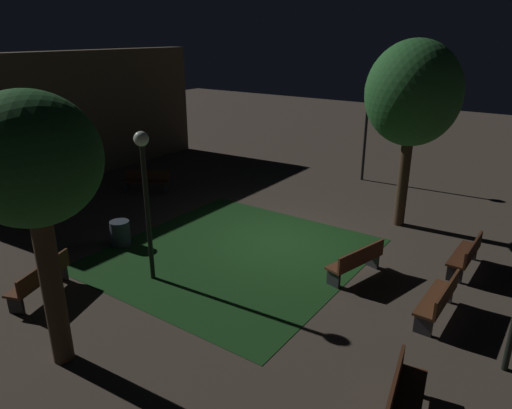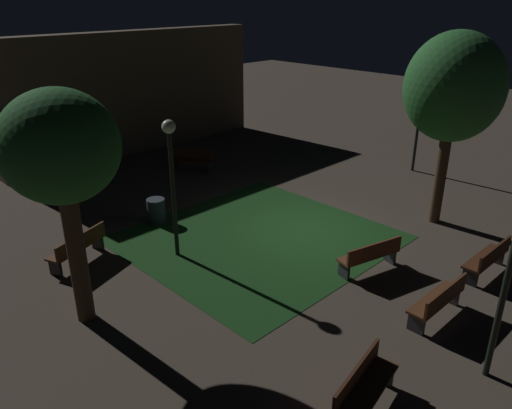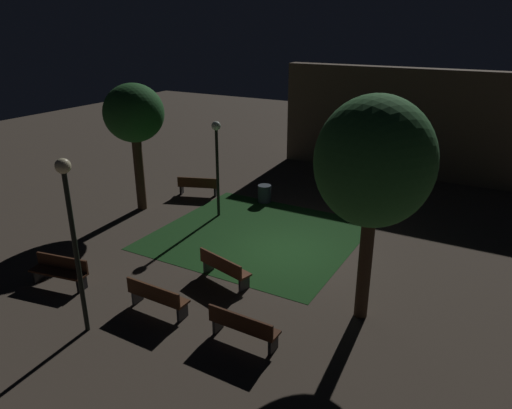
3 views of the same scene
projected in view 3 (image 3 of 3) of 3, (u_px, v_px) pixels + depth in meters
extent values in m
plane|color=#473D33|center=(284.00, 251.00, 16.37)|extent=(60.00, 60.00, 0.00)
cube|color=#194219|center=(257.00, 235.00, 17.58)|extent=(7.05, 6.74, 0.01)
cube|color=#512D19|center=(159.00, 296.00, 12.84)|extent=(1.81, 0.51, 0.06)
cube|color=#512D19|center=(153.00, 292.00, 12.59)|extent=(1.80, 0.09, 0.40)
cube|color=#2D2D33|center=(138.00, 295.00, 13.30)|extent=(0.09, 0.39, 0.42)
cube|color=#2D2D33|center=(182.00, 312.00, 12.55)|extent=(0.09, 0.39, 0.42)
cube|color=#422314|center=(245.00, 325.00, 11.59)|extent=(1.81, 0.51, 0.06)
cube|color=#422314|center=(240.00, 322.00, 11.34)|extent=(1.80, 0.09, 0.40)
cube|color=black|center=(218.00, 324.00, 12.06)|extent=(0.09, 0.39, 0.42)
cube|color=black|center=(273.00, 344.00, 11.30)|extent=(0.09, 0.39, 0.42)
cube|color=#512D19|center=(198.00, 185.00, 21.51)|extent=(1.85, 1.08, 0.06)
cube|color=#512D19|center=(197.00, 182.00, 21.23)|extent=(1.71, 0.68, 0.40)
cube|color=black|center=(182.00, 189.00, 21.71)|extent=(0.21, 0.39, 0.42)
cube|color=black|center=(216.00, 191.00, 21.48)|extent=(0.21, 0.39, 0.42)
cube|color=#422314|center=(372.00, 186.00, 21.38)|extent=(1.31, 1.80, 0.06)
cube|color=#422314|center=(377.00, 182.00, 21.29)|extent=(0.95, 1.59, 0.40)
cube|color=#2D2D33|center=(376.00, 198.00, 20.72)|extent=(0.37, 0.26, 0.42)
cube|color=#2D2D33|center=(368.00, 186.00, 22.21)|extent=(0.37, 0.26, 0.42)
cube|color=brown|center=(226.00, 267.00, 14.34)|extent=(1.86, 0.92, 0.06)
cube|color=brown|center=(220.00, 263.00, 14.12)|extent=(1.76, 0.52, 0.40)
cube|color=#2D2D33|center=(209.00, 265.00, 14.95)|extent=(0.18, 0.39, 0.42)
cube|color=#2D2D33|center=(244.00, 284.00, 13.91)|extent=(0.18, 0.39, 0.42)
cube|color=#422314|center=(58.00, 272.00, 14.04)|extent=(1.86, 0.79, 0.06)
cube|color=#422314|center=(62.00, 262.00, 14.15)|extent=(1.78, 0.38, 0.40)
cube|color=black|center=(82.00, 284.00, 13.88)|extent=(0.15, 0.39, 0.42)
cube|color=black|center=(38.00, 275.00, 14.38)|extent=(0.15, 0.39, 0.42)
cylinder|color=#423021|center=(366.00, 257.00, 12.14)|extent=(0.35, 0.35, 3.49)
ellipsoid|color=#28662D|center=(374.00, 162.00, 11.23)|extent=(2.89, 2.89, 3.19)
cylinder|color=#423021|center=(139.00, 170.00, 19.48)|extent=(0.39, 0.39, 3.38)
ellipsoid|color=#1E5623|center=(134.00, 113.00, 18.64)|extent=(2.38, 2.38, 2.31)
cylinder|color=black|center=(218.00, 174.00, 18.73)|extent=(0.12, 0.12, 3.54)
sphere|color=white|center=(216.00, 126.00, 18.04)|extent=(0.36, 0.36, 0.36)
cylinder|color=black|center=(77.00, 256.00, 11.41)|extent=(0.12, 0.12, 4.22)
sphere|color=#F4E5B2|center=(63.00, 166.00, 10.60)|extent=(0.36, 0.36, 0.36)
cylinder|color=#2D3842|center=(264.00, 194.00, 20.69)|extent=(0.58, 0.58, 0.76)
cube|color=brown|center=(403.00, 122.00, 23.84)|extent=(12.56, 0.80, 5.32)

